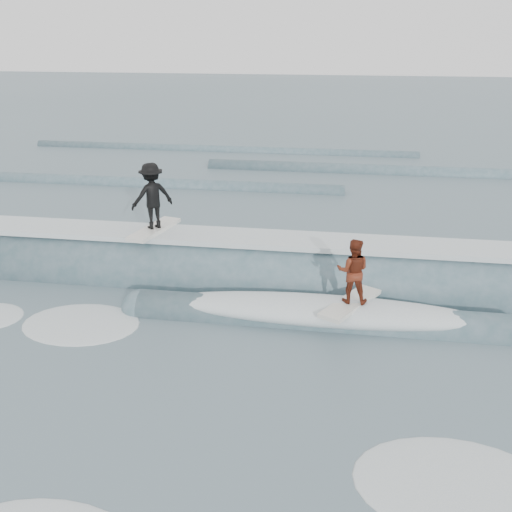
# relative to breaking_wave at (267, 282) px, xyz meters

# --- Properties ---
(ground) EXTENTS (160.00, 160.00, 0.00)m
(ground) POSITION_rel_breaking_wave_xyz_m (-0.19, -4.44, -0.04)
(ground) COLOR #425A61
(ground) RESTS_ON ground
(breaking_wave) EXTENTS (24.10, 3.98, 2.40)m
(breaking_wave) POSITION_rel_breaking_wave_xyz_m (0.00, 0.00, 0.00)
(breaking_wave) COLOR #395760
(breaking_wave) RESTS_ON ground
(surfer_black) EXTENTS (1.32, 2.07, 1.90)m
(surfer_black) POSITION_rel_breaking_wave_xyz_m (-3.19, 0.24, 2.17)
(surfer_black) COLOR silver
(surfer_black) RESTS_ON ground
(surfer_red) EXTENTS (1.47, 2.01, 1.63)m
(surfer_red) POSITION_rel_breaking_wave_xyz_m (2.22, -1.96, 1.21)
(surfer_red) COLOR silver
(surfer_red) RESTS_ON ground
(whitewater) EXTENTS (13.09, 7.83, 0.10)m
(whitewater) POSITION_rel_breaking_wave_xyz_m (-0.84, -5.96, -0.04)
(whitewater) COLOR silver
(whitewater) RESTS_ON ground
(far_swells) EXTENTS (37.22, 8.65, 0.80)m
(far_swells) POSITION_rel_breaking_wave_xyz_m (-1.52, 13.21, -0.04)
(far_swells) COLOR #395760
(far_swells) RESTS_ON ground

